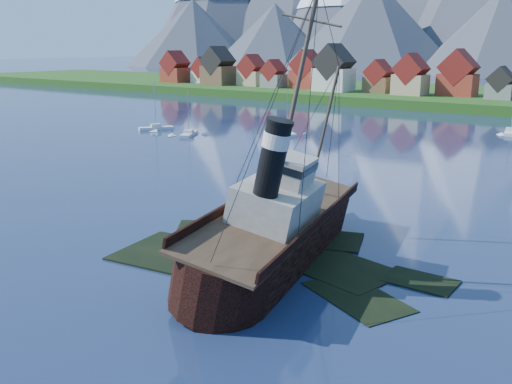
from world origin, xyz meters
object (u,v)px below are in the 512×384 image
Objects in this scene: sailboat_b at (156,129)px; sailboat_e at (510,133)px; sailboat_a at (189,134)px; sailboat_c at (287,133)px; tugboat_wreck at (280,224)px.

sailboat_b is 1.05× the size of sailboat_e.
sailboat_e reaches higher than sailboat_a.
sailboat_c is at bearing -153.26° from sailboat_e.
sailboat_c is (-41.22, 64.63, -3.04)m from tugboat_wreck.
sailboat_c is 51.08m from sailboat_e.
sailboat_b reaches higher than sailboat_e.
tugboat_wreck is 2.81× the size of sailboat_b.
sailboat_a is 0.93× the size of sailboat_e.
sailboat_b is (-12.22, 1.77, 0.05)m from sailboat_a.
sailboat_e is (70.01, 43.08, -0.03)m from sailboat_b.
tugboat_wreck reaches higher than sailboat_a.
sailboat_b is at bearing -158.71° from sailboat_e.
sailboat_a is at bearing 126.22° from tugboat_wreck.
sailboat_b is at bearing 130.57° from tugboat_wreck.
sailboat_b reaches higher than sailboat_c.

